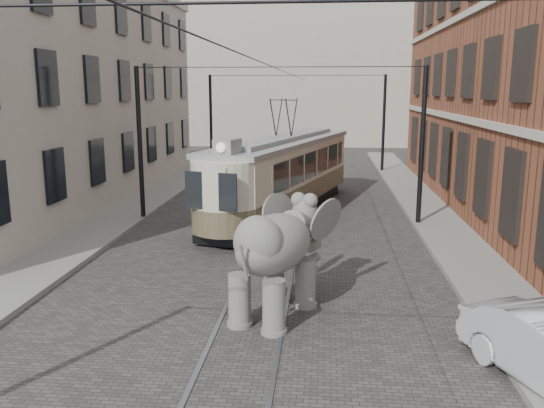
# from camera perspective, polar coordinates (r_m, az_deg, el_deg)

# --- Properties ---
(ground) EXTENTS (120.00, 120.00, 0.00)m
(ground) POSITION_cam_1_polar(r_m,az_deg,el_deg) (16.30, -0.48, -6.87)
(ground) COLOR #403D3B
(tram_rails) EXTENTS (1.54, 80.00, 0.02)m
(tram_rails) POSITION_cam_1_polar(r_m,az_deg,el_deg) (16.30, -0.48, -6.83)
(tram_rails) COLOR slate
(tram_rails) RESTS_ON ground
(sidewalk_right) EXTENTS (2.00, 60.00, 0.15)m
(sidewalk_right) POSITION_cam_1_polar(r_m,az_deg,el_deg) (16.80, 20.49, -6.80)
(sidewalk_right) COLOR slate
(sidewalk_right) RESTS_ON ground
(sidewalk_left) EXTENTS (2.00, 60.00, 0.15)m
(sidewalk_left) POSITION_cam_1_polar(r_m,az_deg,el_deg) (18.10, -21.52, -5.57)
(sidewalk_left) COLOR slate
(sidewalk_left) RESTS_ON ground
(stucco_building) EXTENTS (7.00, 24.00, 10.00)m
(stucco_building) POSITION_cam_1_polar(r_m,az_deg,el_deg) (28.32, -21.42, 10.51)
(stucco_building) COLOR #A09584
(stucco_building) RESTS_ON ground
(distant_block) EXTENTS (28.00, 10.00, 14.00)m
(distant_block) POSITION_cam_1_polar(r_m,az_deg,el_deg) (55.43, 3.78, 13.52)
(distant_block) COLOR #A09584
(distant_block) RESTS_ON ground
(catenary) EXTENTS (11.00, 30.20, 6.00)m
(catenary) POSITION_cam_1_polar(r_m,az_deg,el_deg) (20.57, 0.35, 5.58)
(catenary) COLOR black
(catenary) RESTS_ON ground
(tram) EXTENTS (5.70, 12.20, 4.75)m
(tram) POSITION_cam_1_polar(r_m,az_deg,el_deg) (23.43, 1.18, 4.79)
(tram) COLOR #BDB499
(tram) RESTS_ON ground
(elephant) EXTENTS (3.83, 4.91, 2.65)m
(elephant) POSITION_cam_1_polar(r_m,az_deg,el_deg) (12.86, 0.20, -5.77)
(elephant) COLOR slate
(elephant) RESTS_ON ground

